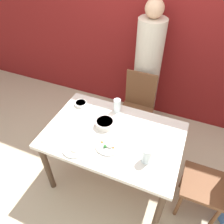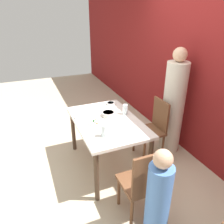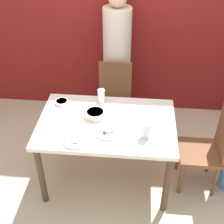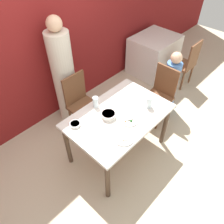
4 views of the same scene
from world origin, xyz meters
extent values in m
plane|color=beige|center=(0.00, 0.00, 0.00)|extent=(10.00, 10.00, 0.00)
cube|color=maroon|center=(0.00, 1.37, 1.35)|extent=(10.00, 0.06, 2.70)
cube|color=silver|center=(0.00, 0.00, 0.73)|extent=(1.28, 0.85, 0.04)
cylinder|color=#4C3828|center=(-0.58, -0.36, 0.36)|extent=(0.06, 0.06, 0.71)
cylinder|color=#4C3828|center=(0.58, -0.36, 0.36)|extent=(0.06, 0.06, 0.71)
cylinder|color=#4C3828|center=(-0.58, 0.36, 0.36)|extent=(0.06, 0.06, 0.71)
cylinder|color=#4C3828|center=(0.58, 0.36, 0.36)|extent=(0.06, 0.06, 0.71)
cube|color=brown|center=(0.01, 0.69, 0.42)|extent=(0.40, 0.40, 0.04)
cube|color=brown|center=(0.01, 0.88, 0.68)|extent=(0.38, 0.03, 0.47)
cylinder|color=brown|center=(-0.16, 0.53, 0.20)|extent=(0.04, 0.04, 0.40)
cylinder|color=brown|center=(0.17, 0.53, 0.20)|extent=(0.04, 0.04, 0.40)
cylinder|color=brown|center=(-0.16, 0.86, 0.20)|extent=(0.04, 0.04, 0.40)
cylinder|color=brown|center=(0.17, 0.86, 0.20)|extent=(0.04, 0.04, 0.40)
cube|color=brown|center=(0.91, 0.02, 0.42)|extent=(0.40, 0.40, 0.04)
cube|color=brown|center=(1.10, 0.02, 0.68)|extent=(0.03, 0.38, 0.47)
cylinder|color=brown|center=(0.75, 0.18, 0.20)|extent=(0.04, 0.04, 0.40)
cylinder|color=brown|center=(0.75, -0.15, 0.20)|extent=(0.04, 0.04, 0.40)
cylinder|color=brown|center=(1.08, 0.18, 0.20)|extent=(0.04, 0.04, 0.40)
cylinder|color=brown|center=(1.08, -0.15, 0.20)|extent=(0.04, 0.04, 0.40)
cylinder|color=beige|center=(0.01, 1.10, 0.73)|extent=(0.33, 0.33, 1.46)
cylinder|color=silver|center=(-0.12, 0.07, 0.78)|extent=(0.18, 0.18, 0.06)
cylinder|color=#BC5123|center=(-0.12, 0.07, 0.81)|extent=(0.16, 0.16, 0.01)
cylinder|color=white|center=(-0.24, -0.29, 0.76)|extent=(0.22, 0.22, 0.02)
ellipsoid|color=white|center=(-0.24, -0.30, 0.78)|extent=(0.10, 0.10, 0.02)
cone|color=orange|center=(-0.27, -0.31, 0.78)|extent=(0.01, 0.01, 0.02)
cone|color=orange|center=(-0.24, -0.34, 0.78)|extent=(0.01, 0.01, 0.03)
cone|color=orange|center=(-0.20, -0.28, 0.78)|extent=(0.02, 0.02, 0.03)
cylinder|color=white|center=(0.02, -0.15, 0.76)|extent=(0.24, 0.24, 0.02)
ellipsoid|color=white|center=(0.03, -0.14, 0.78)|extent=(0.09, 0.09, 0.03)
cone|color=orange|center=(-0.05, -0.15, 0.78)|extent=(0.02, 0.02, 0.03)
cone|color=orange|center=(0.07, -0.17, 0.78)|extent=(0.02, 0.02, 0.02)
sphere|color=#2D702D|center=(0.00, -0.19, 0.78)|extent=(0.03, 0.03, 0.03)
cylinder|color=white|center=(-0.48, 0.25, 0.77)|extent=(0.13, 0.13, 0.04)
cylinder|color=white|center=(-0.48, 0.25, 0.78)|extent=(0.11, 0.11, 0.01)
cylinder|color=silver|center=(0.37, -0.18, 0.83)|extent=(0.08, 0.08, 0.15)
cylinder|color=silver|center=(-0.09, 0.32, 0.82)|extent=(0.07, 0.07, 0.15)
cube|color=white|center=(-0.53, -0.11, 0.75)|extent=(0.14, 0.14, 0.01)
cube|color=silver|center=(0.51, 0.20, 0.75)|extent=(0.17, 0.10, 0.01)
camera|label=1|loc=(0.52, -1.29, 2.28)|focal=35.00mm
camera|label=2|loc=(2.48, -0.96, 2.15)|focal=35.00mm
camera|label=3|loc=(0.26, -2.27, 2.57)|focal=50.00mm
camera|label=4|loc=(-1.44, -1.24, 2.65)|focal=35.00mm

